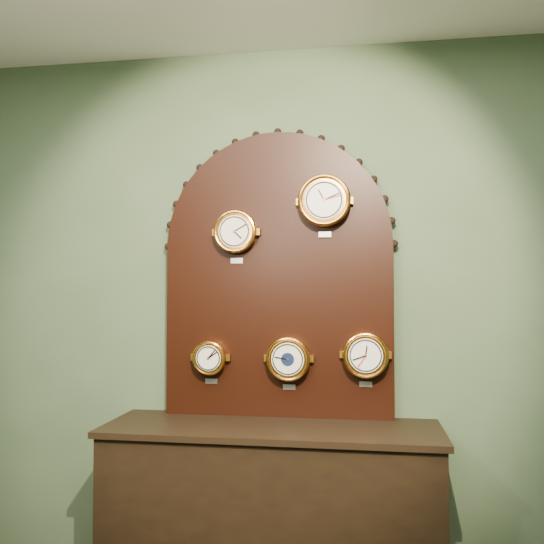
% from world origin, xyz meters
% --- Properties ---
extents(wall_back, '(4.00, 0.00, 4.00)m').
position_xyz_m(wall_back, '(0.00, 2.50, 1.40)').
color(wall_back, '#435A3E').
rests_on(wall_back, ground).
extents(shop_counter, '(1.60, 0.50, 0.80)m').
position_xyz_m(shop_counter, '(0.00, 2.23, 0.40)').
color(shop_counter, black).
rests_on(shop_counter, ground_plane).
extents(display_board, '(1.26, 0.06, 1.53)m').
position_xyz_m(display_board, '(0.00, 2.45, 1.63)').
color(display_board, black).
rests_on(display_board, shop_counter).
extents(roman_clock, '(0.23, 0.08, 0.28)m').
position_xyz_m(roman_clock, '(-0.21, 2.38, 1.80)').
color(roman_clock, orange).
rests_on(roman_clock, display_board).
extents(arabic_clock, '(0.27, 0.08, 0.32)m').
position_xyz_m(arabic_clock, '(0.25, 2.38, 1.95)').
color(arabic_clock, orange).
rests_on(arabic_clock, display_board).
extents(hygrometer, '(0.18, 0.08, 0.23)m').
position_xyz_m(hygrometer, '(-0.35, 2.38, 1.14)').
color(hygrometer, orange).
rests_on(hygrometer, display_board).
extents(barometer, '(0.23, 0.08, 0.28)m').
position_xyz_m(barometer, '(0.06, 2.38, 1.14)').
color(barometer, orange).
rests_on(barometer, display_board).
extents(tide_clock, '(0.23, 0.08, 0.28)m').
position_xyz_m(tide_clock, '(0.46, 2.38, 1.16)').
color(tide_clock, orange).
rests_on(tide_clock, display_board).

